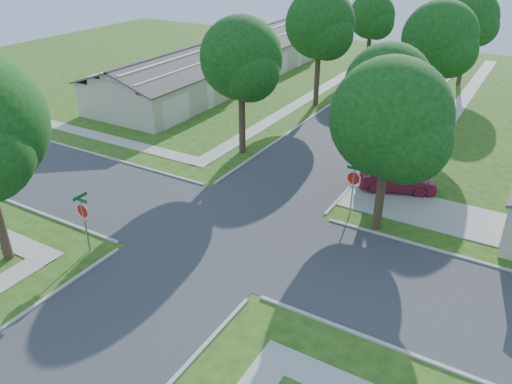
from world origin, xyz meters
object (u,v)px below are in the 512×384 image
at_px(tree_w_mid, 321,27).
at_px(car_driveway, 397,179).
at_px(tree_w_far, 372,18).
at_px(car_curb_west, 372,74).
at_px(tree_ne_corner, 391,123).
at_px(tree_e_mid, 440,42).
at_px(car_curb_east, 420,99).
at_px(house_nw_near, 168,86).
at_px(stop_sign_sw, 83,213).
at_px(stop_sign_ne, 353,181).
at_px(tree_e_near, 388,91).
at_px(house_nw_far, 265,50).
at_px(tree_w_near, 242,62).
at_px(tree_e_far, 471,21).

height_order(tree_w_mid, car_driveway, tree_w_mid).
height_order(tree_w_far, car_curb_west, tree_w_far).
bearing_deg(tree_ne_corner, tree_w_far, 110.28).
xyz_separation_m(tree_e_mid, tree_w_far, (-9.41, 13.00, -0.75)).
bearing_deg(car_curb_east, tree_w_far, 133.22).
height_order(tree_ne_corner, house_nw_near, tree_ne_corner).
bearing_deg(stop_sign_sw, tree_w_far, 89.93).
distance_m(stop_sign_sw, house_nw_near, 22.71).
height_order(stop_sign_ne, tree_e_near, tree_e_near).
height_order(house_nw_far, car_curb_west, house_nw_far).
bearing_deg(car_curb_west, stop_sign_sw, 82.54).
xyz_separation_m(tree_w_mid, tree_w_far, (-0.01, 13.00, -0.98)).
xyz_separation_m(tree_w_mid, tree_ne_corner, (11.00, -16.80, -0.90)).
relative_size(stop_sign_sw, car_curb_west, 0.73).
relative_size(stop_sign_ne, tree_e_near, 0.36).
xyz_separation_m(tree_w_near, car_driveway, (10.64, -0.31, -5.41)).
relative_size(tree_e_near, car_curb_west, 2.02).
height_order(tree_w_mid, house_nw_far, tree_w_mid).
xyz_separation_m(tree_ne_corner, car_curb_west, (-9.56, 27.18, -5.00)).
xyz_separation_m(tree_w_near, house_nw_near, (-11.35, 5.99, -4.60)).
xyz_separation_m(stop_sign_sw, car_curb_east, (7.90, 29.45, -1.32)).
height_order(tree_w_near, tree_w_mid, tree_w_mid).
bearing_deg(house_nw_far, car_curb_east, -20.69).
height_order(tree_e_near, house_nw_near, tree_e_near).
height_order(tree_e_mid, car_curb_west, tree_e_mid).
relative_size(tree_e_mid, tree_w_mid, 0.96).
distance_m(house_nw_far, car_driveway, 32.05).
height_order(stop_sign_sw, car_curb_west, stop_sign_sw).
bearing_deg(car_curb_east, house_nw_near, -150.15).
bearing_deg(stop_sign_sw, tree_e_far, 76.27).
bearing_deg(car_driveway, house_nw_far, 22.58).
relative_size(tree_w_near, tree_w_mid, 0.94).
height_order(tree_e_mid, tree_w_far, tree_e_mid).
relative_size(house_nw_far, car_curb_west, 3.31).
relative_size(tree_w_mid, tree_w_far, 1.19).
xyz_separation_m(stop_sign_sw, tree_w_mid, (0.06, 25.71, 4.46)).
xyz_separation_m(tree_e_near, car_curb_east, (-1.55, 15.74, -4.93)).
bearing_deg(tree_e_far, tree_w_far, -180.00).
relative_size(house_nw_near, house_nw_far, 1.00).
distance_m(tree_e_near, tree_w_near, 9.41).
bearing_deg(car_curb_east, tree_e_far, 83.39).
height_order(tree_e_near, car_curb_east, tree_e_near).
xyz_separation_m(tree_ne_corner, car_curb_east, (-3.16, 20.54, -4.88)).
distance_m(tree_w_near, tree_w_far, 25.01).
distance_m(tree_e_near, tree_ne_corner, 5.06).
xyz_separation_m(tree_w_near, tree_w_far, (-0.01, 25.00, -0.61)).
bearing_deg(car_curb_west, car_driveway, 106.99).
bearing_deg(tree_w_mid, tree_e_far, 54.15).
bearing_deg(tree_w_near, stop_sign_sw, -90.23).
distance_m(house_nw_near, car_curb_east, 21.54).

